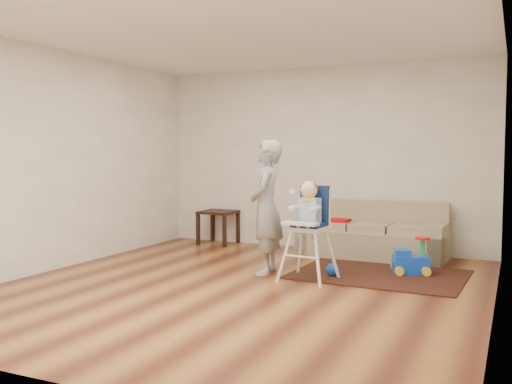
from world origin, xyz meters
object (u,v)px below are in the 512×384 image
at_px(side_table, 218,227).
at_px(high_chair, 309,232).
at_px(sofa, 372,230).
at_px(ride_on_toy, 411,255).
at_px(adult, 266,207).
at_px(toy_ball, 332,269).

bearing_deg(side_table, high_chair, -40.65).
height_order(sofa, ride_on_toy, sofa).
height_order(sofa, adult, adult).
bearing_deg(sofa, side_table, 177.42).
relative_size(side_table, ride_on_toy, 1.19).
bearing_deg(adult, toy_ball, 87.98).
xyz_separation_m(ride_on_toy, toy_ball, (-0.80, -0.50, -0.15)).
height_order(ride_on_toy, toy_ball, ride_on_toy).
xyz_separation_m(side_table, toy_ball, (2.35, -1.57, -0.17)).
bearing_deg(sofa, ride_on_toy, -51.25).
xyz_separation_m(toy_ball, high_chair, (-0.20, -0.28, 0.46)).
distance_m(side_table, ride_on_toy, 3.33).
bearing_deg(ride_on_toy, adult, -178.01).
xyz_separation_m(ride_on_toy, high_chair, (-1.00, -0.78, 0.31)).
bearing_deg(toy_ball, ride_on_toy, 32.20).
bearing_deg(ride_on_toy, high_chair, -162.72).
relative_size(sofa, toy_ball, 13.48).
bearing_deg(sofa, high_chair, -99.35).
distance_m(side_table, toy_ball, 2.83).
bearing_deg(toy_ball, side_table, 146.19).
height_order(sofa, side_table, sofa).
height_order(side_table, ride_on_toy, side_table).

